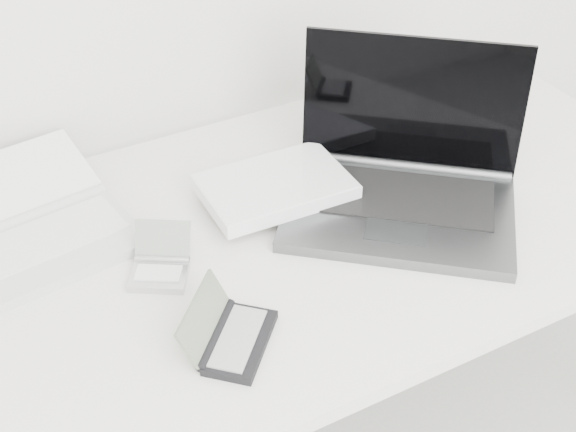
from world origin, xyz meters
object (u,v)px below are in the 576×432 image
desk (292,245)px  netbook_open_white (43,227)px  laptop_large (370,182)px  palmtop_charcoal (230,336)px

desk → netbook_open_white: bearing=155.2°
laptop_large → netbook_open_white: size_ratio=1.46×
palmtop_charcoal → netbook_open_white: bearing=67.7°
laptop_large → netbook_open_white: laptop_large is taller
netbook_open_white → desk: bearing=-32.8°
netbook_open_white → palmtop_charcoal: size_ratio=2.17×
desk → laptop_large: (0.16, -0.01, 0.09)m
desk → netbook_open_white: 0.45m
laptop_large → palmtop_charcoal: 0.44m
laptop_large → palmtop_charcoal: laptop_large is taller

